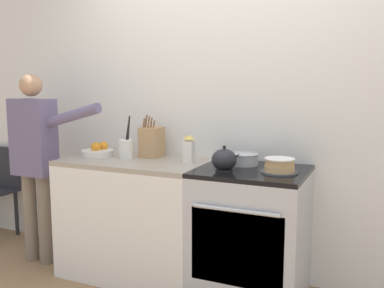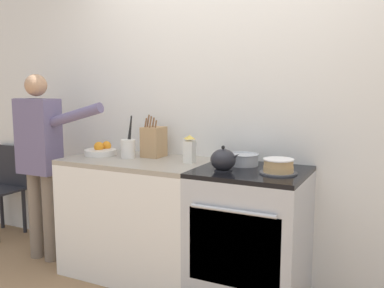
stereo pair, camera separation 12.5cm
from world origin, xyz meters
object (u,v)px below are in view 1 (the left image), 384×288
at_px(layer_cake, 279,166).
at_px(person_baker, 35,153).
at_px(fruit_bowl, 98,151).
at_px(mixing_bowl, 244,159).
at_px(knife_block, 152,142).
at_px(utensil_crock, 126,149).
at_px(milk_carton, 189,150).
at_px(stove_range, 251,234).
at_px(tea_kettle, 224,160).

xyz_separation_m(layer_cake, person_baker, (-1.96, -0.10, -0.03)).
distance_m(layer_cake, fruit_bowl, 1.47).
relative_size(mixing_bowl, knife_block, 0.64).
relative_size(utensil_crock, milk_carton, 1.61).
height_order(knife_block, utensil_crock, knife_block).
relative_size(stove_range, milk_carton, 4.46).
bearing_deg(layer_cake, fruit_bowl, 177.37).
bearing_deg(milk_carton, tea_kettle, -24.45).
distance_m(layer_cake, mixing_bowl, 0.33).
height_order(utensil_crock, milk_carton, utensil_crock).
height_order(knife_block, person_baker, person_baker).
bearing_deg(utensil_crock, tea_kettle, -8.22).
height_order(mixing_bowl, fruit_bowl, fruit_bowl).
distance_m(utensil_crock, milk_carton, 0.52).
bearing_deg(stove_range, milk_carton, 175.16).
bearing_deg(mixing_bowl, layer_cake, -29.19).
xyz_separation_m(stove_range, layer_cake, (0.19, -0.04, 0.50)).
xyz_separation_m(tea_kettle, knife_block, (-0.69, 0.26, 0.05)).
bearing_deg(layer_cake, person_baker, -177.10).
relative_size(layer_cake, person_baker, 0.15).
height_order(layer_cake, fruit_bowl, fruit_bowl).
distance_m(utensil_crock, person_baker, 0.78).
xyz_separation_m(layer_cake, milk_carton, (-0.67, 0.08, 0.05)).
relative_size(stove_range, person_baker, 0.58).
xyz_separation_m(stove_range, milk_carton, (-0.48, 0.04, 0.55)).
xyz_separation_m(layer_cake, knife_block, (-1.04, 0.19, 0.07)).
relative_size(stove_range, mixing_bowl, 4.27).
distance_m(tea_kettle, utensil_crock, 0.85).
distance_m(stove_range, mixing_bowl, 0.52).
bearing_deg(stove_range, utensil_crock, 179.12).
xyz_separation_m(knife_block, fruit_bowl, (-0.42, -0.12, -0.08)).
height_order(layer_cake, person_baker, person_baker).
height_order(utensil_crock, fruit_bowl, utensil_crock).
distance_m(mixing_bowl, milk_carton, 0.40).
bearing_deg(tea_kettle, fruit_bowl, 173.02).
bearing_deg(person_baker, milk_carton, -4.49).
height_order(layer_cake, milk_carton, milk_carton).
bearing_deg(utensil_crock, fruit_bowl, 176.88).
bearing_deg(mixing_bowl, knife_block, 177.74).
height_order(tea_kettle, mixing_bowl, tea_kettle).
bearing_deg(fruit_bowl, utensil_crock, -3.12).
xyz_separation_m(tea_kettle, person_baker, (-1.61, -0.03, -0.06)).
distance_m(tea_kettle, knife_block, 0.74).
bearing_deg(stove_range, person_baker, -175.59).
relative_size(tea_kettle, fruit_bowl, 0.82).
bearing_deg(utensil_crock, mixing_bowl, 6.89).
relative_size(layer_cake, tea_kettle, 1.16).
bearing_deg(knife_block, utensil_crock, -136.50).
bearing_deg(tea_kettle, stove_range, 33.99).
bearing_deg(layer_cake, utensil_crock, 177.48).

